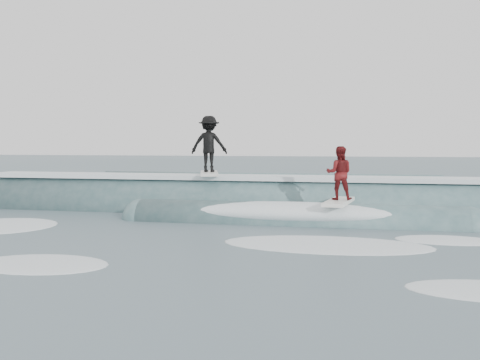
# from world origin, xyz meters

# --- Properties ---
(ground) EXTENTS (160.00, 160.00, 0.00)m
(ground) POSITION_xyz_m (0.00, 0.00, 0.00)
(ground) COLOR #3E565B
(ground) RESTS_ON ground
(breaking_wave) EXTENTS (21.84, 3.90, 2.23)m
(breaking_wave) POSITION_xyz_m (0.30, 4.52, 0.04)
(breaking_wave) COLOR #36565B
(breaking_wave) RESTS_ON ground
(surfer_black) EXTENTS (1.23, 2.07, 1.92)m
(surfer_black) POSITION_xyz_m (-1.25, 4.89, 2.13)
(surfer_black) COLOR silver
(surfer_black) RESTS_ON ground
(surfer_red) EXTENTS (0.85, 2.06, 1.55)m
(surfer_red) POSITION_xyz_m (3.00, 2.69, 1.29)
(surfer_red) COLOR white
(surfer_red) RESTS_ON ground
(whitewater) EXTENTS (14.63, 6.21, 0.10)m
(whitewater) POSITION_xyz_m (0.52, -0.60, 0.00)
(whitewater) COLOR white
(whitewater) RESTS_ON ground
(far_swells) EXTENTS (42.50, 8.65, 0.80)m
(far_swells) POSITION_xyz_m (-1.04, 17.65, 0.00)
(far_swells) COLOR #36565B
(far_swells) RESTS_ON ground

